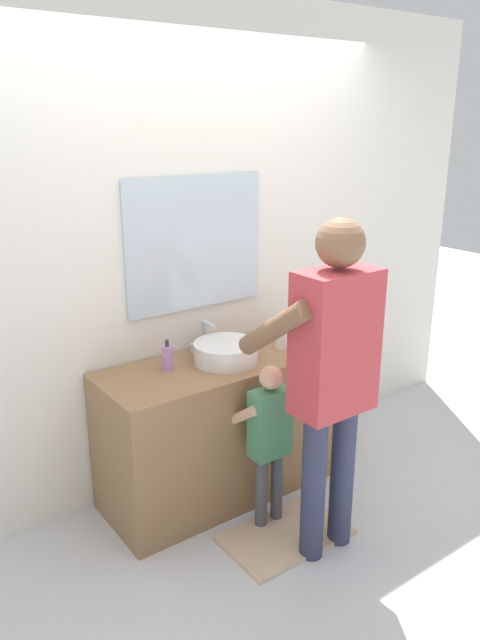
# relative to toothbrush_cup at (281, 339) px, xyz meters

# --- Properties ---
(ground_plane) EXTENTS (14.00, 14.00, 0.00)m
(ground_plane) POSITION_rel_toothbrush_cup_xyz_m (-0.38, -0.27, -0.86)
(ground_plane) COLOR silver
(back_wall) EXTENTS (4.40, 0.10, 2.70)m
(back_wall) POSITION_rel_toothbrush_cup_xyz_m (-0.38, 0.35, 0.49)
(back_wall) COLOR silver
(back_wall) RESTS_ON ground
(vanity_cabinet) EXTENTS (1.40, 0.54, 0.80)m
(vanity_cabinet) POSITION_rel_toothbrush_cup_xyz_m (-0.38, 0.03, -0.46)
(vanity_cabinet) COLOR olive
(vanity_cabinet) RESTS_ON ground
(sink_basin) EXTENTS (0.35, 0.35, 0.11)m
(sink_basin) POSITION_rel_toothbrush_cup_xyz_m (-0.38, 0.01, 0.00)
(sink_basin) COLOR silver
(sink_basin) RESTS_ON vanity_cabinet
(faucet) EXTENTS (0.18, 0.14, 0.18)m
(faucet) POSITION_rel_toothbrush_cup_xyz_m (-0.38, 0.22, 0.03)
(faucet) COLOR #B7BABF
(faucet) RESTS_ON vanity_cabinet
(toothbrush_cup) EXTENTS (0.07, 0.07, 0.21)m
(toothbrush_cup) POSITION_rel_toothbrush_cup_xyz_m (0.00, 0.00, 0.00)
(toothbrush_cup) COLOR silver
(toothbrush_cup) RESTS_ON vanity_cabinet
(soap_bottle) EXTENTS (0.06, 0.06, 0.16)m
(soap_bottle) POSITION_rel_toothbrush_cup_xyz_m (-0.69, 0.10, 0.01)
(soap_bottle) COLOR #B27FC6
(soap_bottle) RESTS_ON vanity_cabinet
(bath_mat) EXTENTS (0.64, 0.40, 0.02)m
(bath_mat) POSITION_rel_toothbrush_cup_xyz_m (-0.38, -0.52, -0.85)
(bath_mat) COLOR #CCAD8E
(bath_mat) RESTS_ON ground
(child_toddler) EXTENTS (0.28, 0.28, 0.91)m
(child_toddler) POSITION_rel_toothbrush_cup_xyz_m (-0.38, -0.37, -0.32)
(child_toddler) COLOR #47474C
(child_toddler) RESTS_ON ground
(adult_parent) EXTENTS (0.52, 0.55, 1.66)m
(adult_parent) POSITION_rel_toothbrush_cup_xyz_m (-0.27, -0.68, 0.14)
(adult_parent) COLOR #2D334C
(adult_parent) RESTS_ON ground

